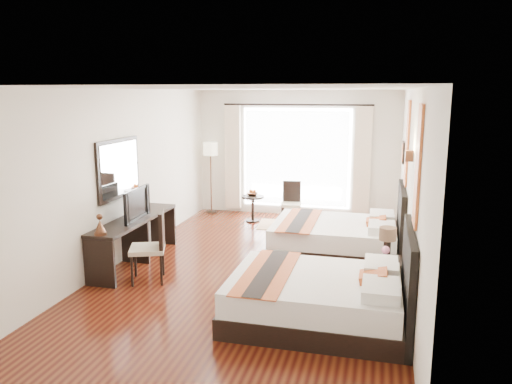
% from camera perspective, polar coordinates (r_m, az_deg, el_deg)
% --- Properties ---
extents(floor, '(4.50, 7.50, 0.01)m').
position_cam_1_polar(floor, '(7.94, -0.06, -8.94)').
color(floor, '#340E09').
rests_on(floor, ground).
extents(ceiling, '(4.50, 7.50, 0.02)m').
position_cam_1_polar(ceiling, '(7.44, -0.06, 11.68)').
color(ceiling, white).
rests_on(ceiling, wall_headboard).
extents(wall_headboard, '(0.01, 7.50, 2.80)m').
position_cam_1_polar(wall_headboard, '(7.35, 17.15, 0.28)').
color(wall_headboard, silver).
rests_on(wall_headboard, floor).
extents(wall_desk, '(0.01, 7.50, 2.80)m').
position_cam_1_polar(wall_desk, '(8.39, -15.10, 1.72)').
color(wall_desk, silver).
rests_on(wall_desk, floor).
extents(wall_window, '(4.50, 0.01, 2.80)m').
position_cam_1_polar(wall_window, '(11.19, 4.66, 4.39)').
color(wall_window, silver).
rests_on(wall_window, floor).
extents(wall_entry, '(4.50, 0.01, 2.80)m').
position_cam_1_polar(wall_entry, '(4.15, -12.98, -7.89)').
color(wall_entry, silver).
rests_on(wall_entry, floor).
extents(window_glass, '(2.40, 0.02, 2.20)m').
position_cam_1_polar(window_glass, '(11.19, 4.64, 3.88)').
color(window_glass, white).
rests_on(window_glass, wall_window).
extents(sheer_curtain, '(2.30, 0.02, 2.10)m').
position_cam_1_polar(sheer_curtain, '(11.13, 4.58, 3.84)').
color(sheer_curtain, white).
rests_on(sheer_curtain, wall_window).
extents(drape_left, '(0.35, 0.14, 2.35)m').
position_cam_1_polar(drape_left, '(11.43, -2.65, 3.95)').
color(drape_left, beige).
rests_on(drape_left, floor).
extents(drape_right, '(0.35, 0.14, 2.35)m').
position_cam_1_polar(drape_right, '(10.95, 12.06, 3.39)').
color(drape_right, beige).
rests_on(drape_right, floor).
extents(art_panel_near, '(0.03, 0.50, 1.35)m').
position_cam_1_polar(art_panel_near, '(5.77, 18.03, 2.85)').
color(art_panel_near, maroon).
rests_on(art_panel_near, wall_headboard).
extents(art_panel_far, '(0.03, 0.50, 1.35)m').
position_cam_1_polar(art_panel_far, '(8.35, 16.92, 5.38)').
color(art_panel_far, maroon).
rests_on(art_panel_far, wall_headboard).
extents(wall_sconce, '(0.10, 0.14, 0.14)m').
position_cam_1_polar(wall_sconce, '(6.91, 17.09, 3.98)').
color(wall_sconce, '#432618').
rests_on(wall_sconce, wall_headboard).
extents(mirror_frame, '(0.04, 1.25, 0.95)m').
position_cam_1_polar(mirror_frame, '(8.25, -15.44, 2.59)').
color(mirror_frame, black).
rests_on(mirror_frame, wall_desk).
extents(mirror_glass, '(0.01, 1.12, 0.82)m').
position_cam_1_polar(mirror_glass, '(8.23, -15.29, 2.58)').
color(mirror_glass, white).
rests_on(mirror_glass, mirror_frame).
extents(bed_near, '(2.15, 1.68, 1.21)m').
position_cam_1_polar(bed_near, '(6.23, 7.68, -11.76)').
color(bed_near, black).
rests_on(bed_near, floor).
extents(bed_far, '(2.17, 1.69, 1.23)m').
position_cam_1_polar(bed_far, '(8.67, 9.59, -5.08)').
color(bed_far, black).
rests_on(bed_far, floor).
extents(nightstand, '(0.39, 0.48, 0.46)m').
position_cam_1_polar(nightstand, '(7.30, 14.63, -9.18)').
color(nightstand, black).
rests_on(nightstand, floor).
extents(table_lamp, '(0.24, 0.24, 0.38)m').
position_cam_1_polar(table_lamp, '(7.28, 14.82, -4.87)').
color(table_lamp, black).
rests_on(table_lamp, nightstand).
extents(vase, '(0.16, 0.16, 0.14)m').
position_cam_1_polar(vase, '(7.01, 14.57, -7.13)').
color(vase, black).
rests_on(vase, nightstand).
extents(console_desk, '(0.50, 2.20, 0.76)m').
position_cam_1_polar(console_desk, '(8.39, -13.64, -5.39)').
color(console_desk, black).
rests_on(console_desk, floor).
extents(television, '(0.16, 0.88, 0.50)m').
position_cam_1_polar(television, '(8.16, -13.98, -1.31)').
color(television, black).
rests_on(television, console_desk).
extents(bronze_figurine, '(0.18, 0.18, 0.27)m').
position_cam_1_polar(bronze_figurine, '(7.42, -17.40, -3.69)').
color(bronze_figurine, '#432618').
rests_on(bronze_figurine, console_desk).
extents(desk_chair, '(0.63, 0.63, 1.06)m').
position_cam_1_polar(desk_chair, '(7.57, -12.09, -7.59)').
color(desk_chair, tan).
rests_on(desk_chair, floor).
extents(floor_lamp, '(0.33, 0.33, 1.63)m').
position_cam_1_polar(floor_lamp, '(11.39, -5.22, 4.40)').
color(floor_lamp, black).
rests_on(floor_lamp, floor).
extents(side_table, '(0.49, 0.49, 0.56)m').
position_cam_1_polar(side_table, '(10.76, -0.37, -1.92)').
color(side_table, black).
rests_on(side_table, floor).
extents(fruit_bowl, '(0.27, 0.27, 0.06)m').
position_cam_1_polar(fruit_bowl, '(10.73, -0.41, -0.26)').
color(fruit_bowl, '#482719').
rests_on(fruit_bowl, side_table).
extents(window_chair, '(0.46, 0.46, 0.89)m').
position_cam_1_polar(window_chair, '(10.64, 4.03, -2.14)').
color(window_chair, tan).
rests_on(window_chair, floor).
extents(jute_rug, '(1.36, 0.99, 0.01)m').
position_cam_1_polar(jute_rug, '(10.51, 3.82, -3.79)').
color(jute_rug, tan).
rests_on(jute_rug, floor).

